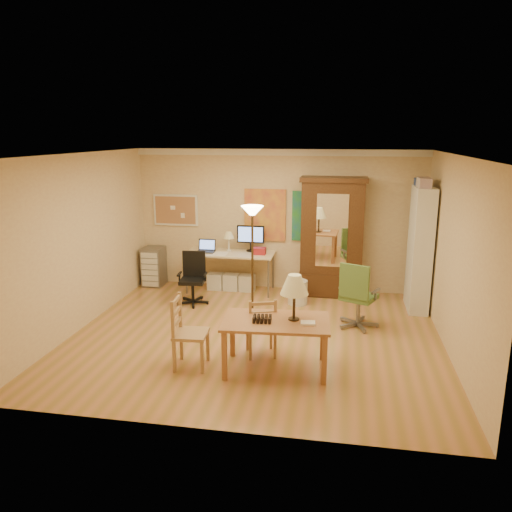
% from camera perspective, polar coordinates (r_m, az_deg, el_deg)
% --- Properties ---
extents(floor, '(5.50, 5.50, 0.00)m').
position_cam_1_polar(floor, '(7.65, -0.07, -9.12)').
color(floor, '#A17939').
rests_on(floor, ground).
extents(crown_molding, '(5.50, 0.08, 0.12)m').
position_cam_1_polar(crown_molding, '(9.48, 2.59, 11.76)').
color(crown_molding, white).
rests_on(crown_molding, floor).
extents(corkboard, '(0.90, 0.04, 0.62)m').
position_cam_1_polar(corkboard, '(10.07, -9.17, 5.20)').
color(corkboard, '#A5734D').
rests_on(corkboard, floor).
extents(art_panel_left, '(0.80, 0.04, 1.00)m').
position_cam_1_polar(art_panel_left, '(9.64, 1.04, 4.70)').
color(art_panel_left, yellow).
rests_on(art_panel_left, floor).
extents(art_panel_right, '(0.75, 0.04, 0.95)m').
position_cam_1_polar(art_panel_right, '(9.55, 6.40, 4.52)').
color(art_panel_right, '#216B87').
rests_on(art_panel_right, floor).
extents(dining_table, '(1.41, 0.91, 1.27)m').
position_cam_1_polar(dining_table, '(6.36, 3.06, -6.24)').
color(dining_table, brown).
rests_on(dining_table, floor).
extents(ladder_chair_back, '(0.49, 0.48, 0.84)m').
position_cam_1_polar(ladder_chair_back, '(6.88, 0.61, -8.28)').
color(ladder_chair_back, '#9E7C48').
rests_on(ladder_chair_back, floor).
extents(ladder_chair_left, '(0.45, 0.47, 0.95)m').
position_cam_1_polar(ladder_chair_left, '(6.62, -7.72, -8.85)').
color(ladder_chair_left, '#9E7C48').
rests_on(ladder_chair_left, floor).
extents(torchiere_lamp, '(0.35, 0.35, 1.91)m').
position_cam_1_polar(torchiere_lamp, '(7.69, -0.43, 2.96)').
color(torchiere_lamp, '#402F19').
rests_on(torchiere_lamp, floor).
extents(computer_desk, '(1.68, 0.74, 1.27)m').
position_cam_1_polar(computer_desk, '(9.66, -2.70, -1.28)').
color(computer_desk, beige).
rests_on(computer_desk, floor).
extents(office_chair_black, '(0.57, 0.57, 0.93)m').
position_cam_1_polar(office_chair_black, '(9.04, -7.20, -3.87)').
color(office_chair_black, black).
rests_on(office_chair_black, floor).
extents(office_chair_green, '(0.65, 0.65, 1.06)m').
position_cam_1_polar(office_chair_green, '(8.03, 11.51, -6.08)').
color(office_chair_green, slate).
rests_on(office_chair_green, floor).
extents(drawer_cart, '(0.39, 0.46, 0.77)m').
position_cam_1_polar(drawer_cart, '(10.20, -11.60, -1.18)').
color(drawer_cart, slate).
rests_on(drawer_cart, floor).
extents(armoire, '(1.21, 0.57, 2.22)m').
position_cam_1_polar(armoire, '(9.39, 8.65, 1.28)').
color(armoire, black).
rests_on(armoire, floor).
extents(bookshelf, '(0.32, 0.85, 2.13)m').
position_cam_1_polar(bookshelf, '(8.95, 18.21, 0.72)').
color(bookshelf, white).
rests_on(bookshelf, floor).
extents(wastebin, '(0.35, 0.35, 0.44)m').
position_cam_1_polar(wastebin, '(8.98, 4.79, -4.14)').
color(wastebin, silver).
rests_on(wastebin, floor).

